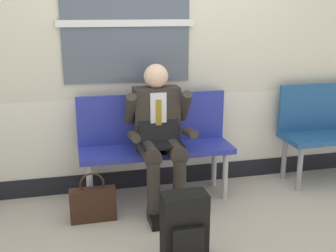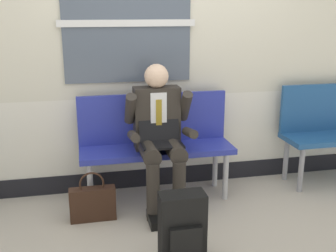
% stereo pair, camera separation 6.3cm
% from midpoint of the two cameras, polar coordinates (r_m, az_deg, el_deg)
% --- Properties ---
extents(ground_plane, '(18.00, 18.00, 0.00)m').
position_cam_midpoint_polar(ground_plane, '(3.68, 0.64, -11.52)').
color(ground_plane, '#B2A899').
extents(station_wall, '(5.34, 0.17, 2.68)m').
position_cam_midpoint_polar(station_wall, '(3.88, -1.57, 10.54)').
color(station_wall, beige).
rests_on(station_wall, ground).
extents(bench_with_person, '(1.38, 0.42, 0.95)m').
position_cam_midpoint_polar(bench_with_person, '(3.75, -2.33, -1.67)').
color(bench_with_person, '#28339E').
rests_on(bench_with_person, ground).
extents(bench_empty, '(1.12, 0.42, 0.98)m').
position_cam_midpoint_polar(bench_empty, '(4.46, 21.66, 0.13)').
color(bench_empty, navy).
rests_on(bench_empty, ground).
extents(person_seated, '(0.57, 0.70, 1.25)m').
position_cam_midpoint_polar(person_seated, '(3.52, -1.71, -1.01)').
color(person_seated, '#2D2823').
rests_on(person_seated, ground).
extents(backpack, '(0.31, 0.21, 0.50)m').
position_cam_midpoint_polar(backpack, '(2.91, 1.69, -13.99)').
color(backpack, black).
rests_on(backpack, ground).
extents(handbag, '(0.38, 0.11, 0.43)m').
position_cam_midpoint_polar(handbag, '(3.50, -10.89, -10.55)').
color(handbag, '#331E14').
rests_on(handbag, ground).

